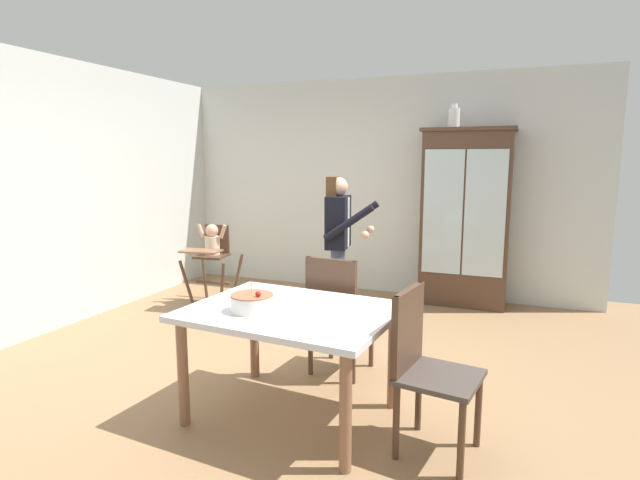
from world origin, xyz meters
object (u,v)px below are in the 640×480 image
Objects in this scene: china_cabinet at (465,218)px; dining_chair_far_side at (336,307)px; dining_table at (291,323)px; ceramic_vase at (454,117)px; adult_person at (339,233)px; high_chair_with_toddler at (212,249)px; birthday_cake at (252,302)px; dining_chair_right_end at (423,359)px; serving_bowl at (248,294)px.

dining_chair_far_side is (-0.71, -2.42, -0.47)m from china_cabinet.
china_cabinet is at bearing 76.23° from dining_table.
ceramic_vase is 1.99m from adult_person.
high_chair_with_toddler is 2.46m from dining_chair_far_side.
dining_chair_right_end reaches higher than birthday_cake.
dining_chair_right_end is (1.09, 0.06, -0.24)m from birthday_cake.
ceramic_vase is 0.18× the size of adult_person.
dining_chair_right_end reaches higher than serving_bowl.
dining_table is at bearing -54.04° from high_chair_with_toddler.
serving_bowl is at bearing 90.76° from dining_chair_right_end.
adult_person is 5.47× the size of birthday_cake.
dining_chair_far_side is (0.38, -1.12, -0.41)m from adult_person.
ceramic_vase is at bearing 178.78° from china_cabinet.
ceramic_vase reaches higher than serving_bowl.
dining_table is (1.99, -2.08, -0.01)m from high_chair_with_toddler.
ceramic_vase is at bearing 72.02° from serving_bowl.
china_cabinet is at bearing -48.23° from adult_person.
ceramic_vase is at bearing 76.10° from birthday_cake.
dining_chair_far_side reaches higher than birthday_cake.
birthday_cake is (0.11, -1.96, -0.17)m from adult_person.
serving_bowl is (-0.98, -3.02, -1.40)m from ceramic_vase.
high_chair_with_toddler is 5.28× the size of serving_bowl.
china_cabinet is 7.31× the size of birthday_cake.
high_chair_with_toddler is (-2.76, -1.05, -0.38)m from china_cabinet.
birthday_cake is at bearing 174.85° from adult_person.
adult_person reaches higher than dining_chair_far_side.
dining_chair_right_end is at bearing 3.38° from birthday_cake.
dining_chair_far_side and dining_chair_right_end have the same top height.
dining_table is at bearing 30.88° from birthday_cake.
birthday_cake is 0.30m from serving_bowl.
adult_person is at bearing 87.86° from serving_bowl.
serving_bowl is at bearing 59.47° from dining_chair_far_side.
serving_bowl is (-1.15, -3.02, -0.26)m from china_cabinet.
serving_bowl is (-0.06, -1.72, -0.20)m from adult_person.
adult_person is 1.97m from birthday_cake.
adult_person is 1.73m from serving_bowl.
china_cabinet is 11.38× the size of serving_bowl.
dining_table is at bearing 91.53° from dining_chair_far_side.
ceramic_vase reaches higher than adult_person.
dining_table is (-0.77, -3.14, -0.39)m from china_cabinet.
china_cabinet reaches higher than dining_chair_far_side.
high_chair_with_toddler reaches higher than birthday_cake.
birthday_cake is at bearing -58.95° from high_chair_with_toddler.
china_cabinet is 2.16× the size of high_chair_with_toddler.
adult_person is 1.59× the size of dining_chair_right_end.
dining_chair_right_end reaches higher than high_chair_with_toddler.
dining_table is at bearing -100.73° from ceramic_vase.
dining_table is at bearing 94.90° from dining_chair_right_end.
china_cabinet is 3.25m from dining_table.
dining_chair_far_side is at bearing -41.48° from high_chair_with_toddler.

